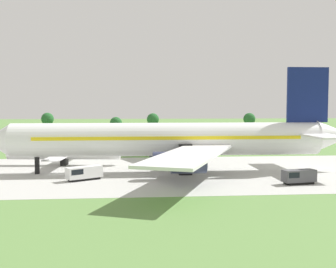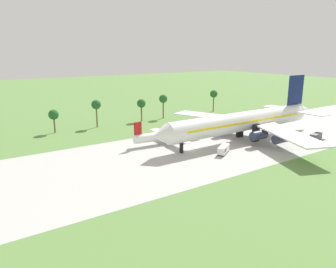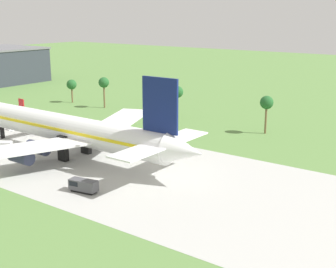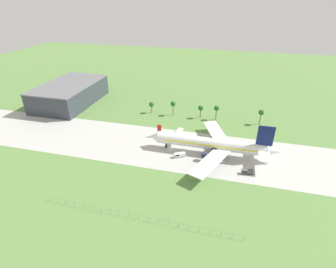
# 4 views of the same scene
# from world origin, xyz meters

# --- Properties ---
(ground_plane) EXTENTS (600.00, 600.00, 0.00)m
(ground_plane) POSITION_xyz_m (0.00, 0.00, 0.00)
(ground_plane) COLOR #5B8442
(taxiway_strip) EXTENTS (320.00, 44.00, 0.02)m
(taxiway_strip) POSITION_xyz_m (0.00, 0.00, 0.01)
(taxiway_strip) COLOR #B2B2AD
(taxiway_strip) RESTS_ON ground_plane
(jet_airliner) EXTENTS (71.09, 62.17, 20.11)m
(jet_airliner) POSITION_xyz_m (22.96, -0.38, 6.23)
(jet_airliner) COLOR white
(jet_airliner) RESTS_ON ground_plane
(regional_aircraft) EXTENTS (24.00, 21.67, 7.89)m
(regional_aircraft) POSITION_xyz_m (-0.18, 10.67, 2.59)
(regional_aircraft) COLOR white
(regional_aircraft) RESTS_ON ground_plane
(baggage_tug) EXTENTS (5.70, 2.96, 2.34)m
(baggage_tug) POSITION_xyz_m (41.16, -14.29, 1.27)
(baggage_tug) COLOR black
(baggage_tug) RESTS_ON ground_plane
(fuel_truck) EXTENTS (6.30, 4.94, 2.35)m
(fuel_truck) POSITION_xyz_m (6.02, -7.85, 1.27)
(fuel_truck) COLOR black
(fuel_truck) RESTS_ON ground_plane
(perimeter_fence) EXTENTS (80.10, 0.10, 2.10)m
(perimeter_fence) POSITION_xyz_m (0.00, -55.00, 1.45)
(perimeter_fence) COLOR slate
(perimeter_fence) RESTS_ON ground_plane
(no_stopping_sign) EXTENTS (0.44, 0.08, 1.68)m
(no_stopping_sign) POSITION_xyz_m (5.58, -55.31, 1.05)
(no_stopping_sign) COLOR gray
(no_stopping_sign) RESTS_ON ground_plane
(terminal_building) EXTENTS (36.72, 61.20, 15.96)m
(terminal_building) POSITION_xyz_m (-94.60, 47.51, 8.00)
(terminal_building) COLOR #333842
(terminal_building) RESTS_ON ground_plane
(palm_tree_row) EXTENTS (79.60, 3.60, 10.54)m
(palm_tree_row) POSITION_xyz_m (8.78, 44.87, 7.77)
(palm_tree_row) COLOR brown
(palm_tree_row) RESTS_ON ground_plane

